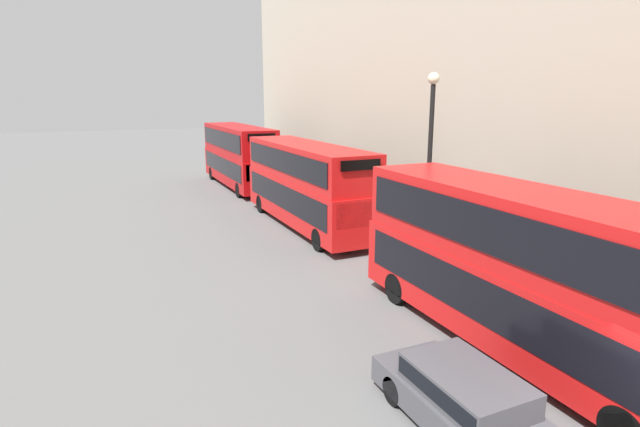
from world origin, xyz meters
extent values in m
cube|color=red|center=(1.60, 4.66, 1.38)|extent=(2.55, 10.96, 2.07)
cube|color=red|center=(1.60, 4.66, 3.35)|extent=(2.50, 10.74, 1.88)
cube|color=black|center=(1.60, 4.66, 1.63)|extent=(2.59, 10.08, 1.16)
cube|color=black|center=(1.60, 4.66, 3.45)|extent=(2.59, 10.08, 1.13)
cylinder|color=black|center=(0.48, 8.53, 0.50)|extent=(0.30, 1.00, 1.00)
cylinder|color=black|center=(2.73, 8.53, 0.50)|extent=(0.30, 1.00, 1.00)
cube|color=red|center=(1.60, 18.68, 1.42)|extent=(2.55, 11.24, 2.13)
cube|color=red|center=(1.60, 18.68, 3.35)|extent=(2.50, 11.02, 1.75)
cube|color=black|center=(1.60, 18.68, 1.67)|extent=(2.59, 10.34, 1.19)
cube|color=black|center=(1.60, 18.68, 3.44)|extent=(2.59, 10.34, 1.05)
cube|color=black|center=(1.60, 13.09, 1.84)|extent=(2.17, 0.06, 1.07)
cube|color=black|center=(1.60, 13.09, 3.88)|extent=(1.78, 0.06, 0.42)
cylinder|color=black|center=(0.48, 14.66, 0.50)|extent=(0.30, 1.00, 1.00)
cylinder|color=black|center=(2.73, 14.66, 0.50)|extent=(0.30, 1.00, 1.00)
cylinder|color=black|center=(0.48, 22.70, 0.50)|extent=(0.30, 1.00, 1.00)
cylinder|color=black|center=(2.73, 22.70, 0.50)|extent=(0.30, 1.00, 1.00)
cube|color=#B20C0F|center=(1.60, 31.33, 1.40)|extent=(2.55, 11.18, 2.09)
cube|color=#B20C0F|center=(1.60, 31.33, 3.43)|extent=(2.50, 10.96, 1.97)
cube|color=black|center=(1.60, 31.33, 1.65)|extent=(2.59, 10.29, 1.17)
cube|color=black|center=(1.60, 31.33, 3.53)|extent=(2.59, 10.29, 1.18)
cube|color=black|center=(1.60, 25.77, 1.82)|extent=(2.17, 0.06, 1.05)
cube|color=black|center=(1.60, 25.77, 4.02)|extent=(1.78, 0.06, 0.47)
cylinder|color=black|center=(0.48, 27.34, 0.50)|extent=(0.30, 1.00, 1.00)
cylinder|color=black|center=(2.73, 27.34, 0.50)|extent=(0.30, 1.00, 1.00)
cylinder|color=black|center=(0.48, 35.32, 0.50)|extent=(0.30, 1.00, 1.00)
cylinder|color=black|center=(2.73, 35.32, 0.50)|extent=(0.30, 1.00, 1.00)
cube|color=#47474C|center=(-1.80, 2.48, 0.48)|extent=(1.79, 4.49, 0.59)
cube|color=#47474C|center=(-1.80, 2.59, 1.04)|extent=(1.58, 2.47, 0.54)
cube|color=black|center=(-1.80, 2.59, 1.06)|extent=(1.61, 2.35, 0.34)
cylinder|color=black|center=(-2.59, 3.92, 0.32)|extent=(0.22, 0.64, 0.64)
cylinder|color=black|center=(-1.01, 3.92, 0.32)|extent=(0.22, 0.64, 0.64)
cylinder|color=black|center=(3.66, 11.40, 3.49)|extent=(0.18, 0.18, 6.98)
sphere|color=beige|center=(3.66, 11.40, 7.20)|extent=(0.44, 0.44, 0.44)
cylinder|color=maroon|center=(4.10, 13.81, 0.81)|extent=(0.36, 0.36, 1.63)
sphere|color=tan|center=(4.10, 13.81, 1.74)|extent=(0.22, 0.22, 0.22)
camera|label=1|loc=(-8.09, -4.22, 6.61)|focal=28.00mm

